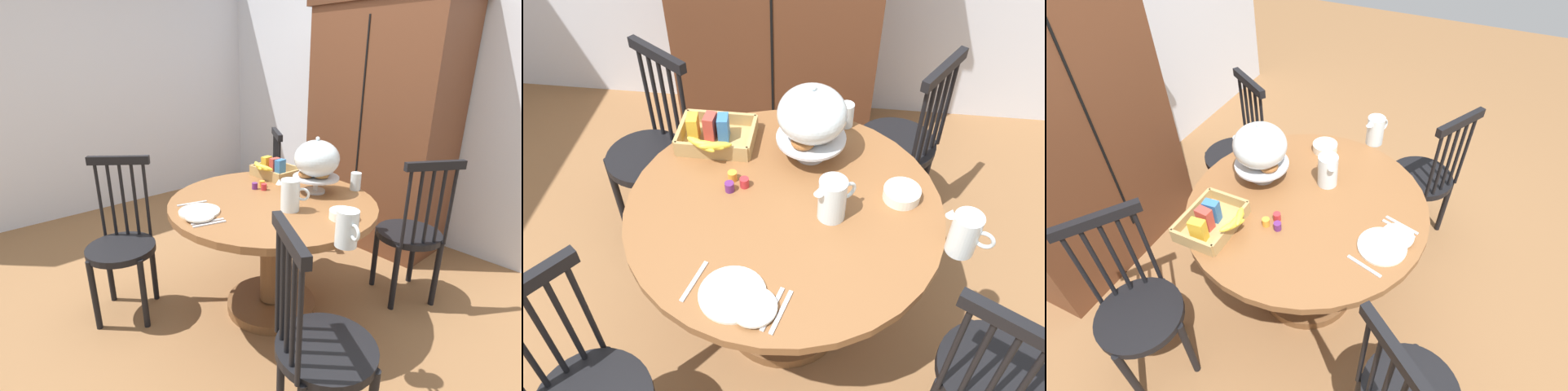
% 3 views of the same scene
% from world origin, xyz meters
% --- Properties ---
extents(ground_plane, '(10.00, 10.00, 0.00)m').
position_xyz_m(ground_plane, '(0.00, 0.00, 0.00)').
color(ground_plane, brown).
extents(wall_back, '(4.80, 0.06, 2.60)m').
position_xyz_m(wall_back, '(0.00, 1.83, 1.30)').
color(wall_back, silver).
rests_on(wall_back, ground_plane).
extents(wall_left, '(0.06, 4.32, 2.60)m').
position_xyz_m(wall_left, '(-2.43, 0.36, 1.30)').
color(wall_left, silver).
rests_on(wall_left, ground_plane).
extents(wooden_armoire, '(1.18, 0.60, 1.96)m').
position_xyz_m(wooden_armoire, '(-0.15, 1.50, 0.98)').
color(wooden_armoire, brown).
rests_on(wooden_armoire, ground_plane).
extents(dining_table, '(1.19, 1.19, 0.74)m').
position_xyz_m(dining_table, '(0.05, 0.11, 0.53)').
color(dining_table, brown).
rests_on(dining_table, ground_plane).
extents(windsor_chair_near_window, '(0.46, 0.46, 0.97)m').
position_xyz_m(windsor_chair_near_window, '(0.54, 0.86, 0.45)').
color(windsor_chair_near_window, black).
rests_on(windsor_chair_near_window, ground_plane).
extents(windsor_chair_by_cabinet, '(0.46, 0.46, 0.97)m').
position_xyz_m(windsor_chair_by_cabinet, '(-0.67, 0.65, 0.45)').
color(windsor_chair_by_cabinet, black).
rests_on(windsor_chair_by_cabinet, ground_plane).
extents(windsor_chair_facing_door, '(0.47, 0.47, 0.97)m').
position_xyz_m(windsor_chair_facing_door, '(-0.52, -0.58, 0.45)').
color(windsor_chair_facing_door, black).
rests_on(windsor_chair_facing_door, ground_plane).
extents(windsor_chair_far_side, '(0.45, 0.45, 0.97)m').
position_xyz_m(windsor_chair_far_side, '(0.82, -0.34, 0.45)').
color(windsor_chair_far_side, black).
rests_on(windsor_chair_far_side, ground_plane).
extents(pastry_stand_with_dome, '(0.28, 0.28, 0.34)m').
position_xyz_m(pastry_stand_with_dome, '(0.12, 0.41, 0.94)').
color(pastry_stand_with_dome, silver).
rests_on(pastry_stand_with_dome, dining_table).
extents(orange_juice_pitcher, '(0.16, 0.13, 0.17)m').
position_xyz_m(orange_juice_pitcher, '(0.22, 0.08, 0.82)').
color(orange_juice_pitcher, silver).
rests_on(orange_juice_pitcher, dining_table).
extents(milk_pitcher, '(0.17, 0.10, 0.17)m').
position_xyz_m(milk_pitcher, '(0.67, -0.03, 0.82)').
color(milk_pitcher, silver).
rests_on(milk_pitcher, dining_table).
extents(cereal_basket, '(0.32, 0.30, 0.12)m').
position_xyz_m(cereal_basket, '(-0.29, 0.44, 0.78)').
color(cereal_basket, tan).
rests_on(cereal_basket, dining_table).
extents(china_plate_large, '(0.22, 0.22, 0.01)m').
position_xyz_m(china_plate_large, '(-0.07, -0.31, 0.75)').
color(china_plate_large, white).
rests_on(china_plate_large, dining_table).
extents(china_plate_small, '(0.15, 0.15, 0.01)m').
position_xyz_m(china_plate_small, '(0.01, -0.35, 0.76)').
color(china_plate_small, white).
rests_on(china_plate_small, china_plate_large).
extents(cereal_bowl, '(0.14, 0.14, 0.04)m').
position_xyz_m(cereal_bowl, '(0.48, 0.20, 0.76)').
color(cereal_bowl, white).
rests_on(cereal_bowl, dining_table).
extents(drinking_glass, '(0.06, 0.06, 0.11)m').
position_xyz_m(drinking_glass, '(0.25, 0.63, 0.80)').
color(drinking_glass, silver).
rests_on(drinking_glass, dining_table).
extents(jam_jar_strawberry, '(0.04, 0.04, 0.04)m').
position_xyz_m(jam_jar_strawberry, '(-0.12, 0.20, 0.76)').
color(jam_jar_strawberry, '#B7282D').
rests_on(jam_jar_strawberry, dining_table).
extents(jam_jar_apricot, '(0.04, 0.04, 0.04)m').
position_xyz_m(jam_jar_apricot, '(-0.17, 0.23, 0.76)').
color(jam_jar_apricot, orange).
rests_on(jam_jar_apricot, dining_table).
extents(jam_jar_grape, '(0.04, 0.04, 0.04)m').
position_xyz_m(jam_jar_grape, '(-0.17, 0.17, 0.76)').
color(jam_jar_grape, '#5B2366').
rests_on(jam_jar_grape, dining_table).
extents(table_knife, '(0.06, 0.17, 0.01)m').
position_xyz_m(table_knife, '(0.07, -0.34, 0.74)').
color(table_knife, silver).
rests_on(table_knife, dining_table).
extents(dinner_fork, '(0.06, 0.17, 0.01)m').
position_xyz_m(dinner_fork, '(0.09, -0.35, 0.74)').
color(dinner_fork, silver).
rests_on(dinner_fork, dining_table).
extents(soup_spoon, '(0.06, 0.17, 0.01)m').
position_xyz_m(soup_spoon, '(-0.20, -0.27, 0.74)').
color(soup_spoon, silver).
rests_on(soup_spoon, dining_table).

